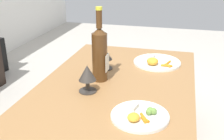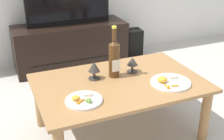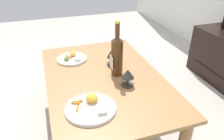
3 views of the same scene
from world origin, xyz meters
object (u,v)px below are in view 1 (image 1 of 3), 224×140
object	(u,v)px
dining_table	(118,93)
dinner_plate_left	(140,115)
goblet_left	(87,75)
goblet_right	(105,56)
wine_bottle	(100,52)
dinner_plate_right	(156,62)

from	to	relation	value
dining_table	dinner_plate_left	world-z (taller)	dinner_plate_left
goblet_left	goblet_right	xyz separation A→B (m)	(0.32, -0.00, -0.01)
wine_bottle	goblet_right	distance (m)	0.18
goblet_left	dinner_plate_left	bearing A→B (deg)	-121.53
dining_table	dinner_plate_right	size ratio (longest dim) A/B	4.17
dining_table	dinner_plate_right	bearing A→B (deg)	-27.58
dining_table	wine_bottle	distance (m)	0.25
goblet_right	goblet_left	bearing A→B (deg)	180.00
wine_bottle	dinner_plate_right	xyz separation A→B (m)	(0.32, -0.27, -0.14)
goblet_right	dinner_plate_right	distance (m)	0.33
goblet_left	dinner_plate_left	distance (m)	0.35
goblet_left	dinner_plate_right	bearing A→B (deg)	-30.96
dinner_plate_left	dinner_plate_right	xyz separation A→B (m)	(0.65, 0.00, 0.00)
dining_table	goblet_right	distance (m)	0.25
dinner_plate_right	dining_table	bearing A→B (deg)	152.42
wine_bottle	dinner_plate_right	distance (m)	0.44
goblet_right	dining_table	bearing A→B (deg)	-144.29
dinner_plate_left	dining_table	bearing A→B (deg)	27.50
dining_table	goblet_right	world-z (taller)	goblet_right
goblet_left	dinner_plate_right	size ratio (longest dim) A/B	0.47
wine_bottle	dinner_plate_left	world-z (taller)	wine_bottle
wine_bottle	dinner_plate_right	bearing A→B (deg)	-40.14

